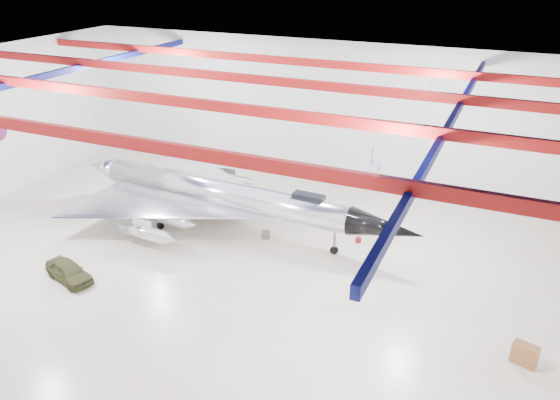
% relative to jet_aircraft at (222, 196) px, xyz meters
% --- Properties ---
extents(floor, '(40.00, 40.00, 0.00)m').
position_rel_jet_aircraft_xyz_m(floor, '(2.32, -3.79, -2.24)').
color(floor, '#C0AF98').
rests_on(floor, ground).
extents(wall_back, '(40.00, 0.00, 40.00)m').
position_rel_jet_aircraft_xyz_m(wall_back, '(2.32, 11.21, 3.26)').
color(wall_back, silver).
rests_on(wall_back, floor).
extents(ceiling, '(40.00, 40.00, 0.00)m').
position_rel_jet_aircraft_xyz_m(ceiling, '(2.32, -3.79, 8.76)').
color(ceiling, '#0A0F38').
rests_on(ceiling, wall_back).
extents(ceiling_structure, '(39.50, 29.50, 1.08)m').
position_rel_jet_aircraft_xyz_m(ceiling_structure, '(2.32, -3.79, 8.08)').
color(ceiling_structure, maroon).
rests_on(ceiling_structure, ceiling).
extents(jet_aircraft, '(25.07, 15.03, 6.83)m').
position_rel_jet_aircraft_xyz_m(jet_aircraft, '(0.00, 0.00, 0.00)').
color(jet_aircraft, silver).
rests_on(jet_aircraft, floor).
extents(jeep, '(3.66, 2.30, 1.16)m').
position_rel_jet_aircraft_xyz_m(jeep, '(-4.65, -9.34, -1.66)').
color(jeep, '#3A3B1D').
rests_on(jeep, floor).
extents(desk, '(1.23, 0.85, 1.02)m').
position_rel_jet_aircraft_xyz_m(desk, '(19.10, -6.29, -1.73)').
color(desk, brown).
rests_on(desk, floor).
extents(toolbox_red, '(0.46, 0.37, 0.31)m').
position_rel_jet_aircraft_xyz_m(toolbox_red, '(-0.01, 4.99, -2.08)').
color(toolbox_red, maroon).
rests_on(toolbox_red, floor).
extents(engine_drum, '(0.62, 0.62, 0.49)m').
position_rel_jet_aircraft_xyz_m(engine_drum, '(3.36, -0.31, -2.00)').
color(engine_drum, '#59595B').
rests_on(engine_drum, floor).
extents(parts_bin, '(0.57, 0.46, 0.40)m').
position_rel_jet_aircraft_xyz_m(parts_bin, '(5.90, 4.24, -2.04)').
color(parts_bin, olive).
rests_on(parts_bin, floor).
extents(crate_small, '(0.51, 0.45, 0.30)m').
position_rel_jet_aircraft_xyz_m(crate_small, '(-3.12, 2.61, -2.09)').
color(crate_small, '#59595B').
rests_on(crate_small, floor).
extents(tool_chest, '(0.45, 0.45, 0.33)m').
position_rel_jet_aircraft_xyz_m(tool_chest, '(9.04, 1.60, -2.07)').
color(tool_chest, maroon).
rests_on(tool_chest, floor).
extents(spares_box, '(0.40, 0.40, 0.31)m').
position_rel_jet_aircraft_xyz_m(spares_box, '(3.50, 5.30, -2.08)').
color(spares_box, '#59595B').
rests_on(spares_box, floor).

